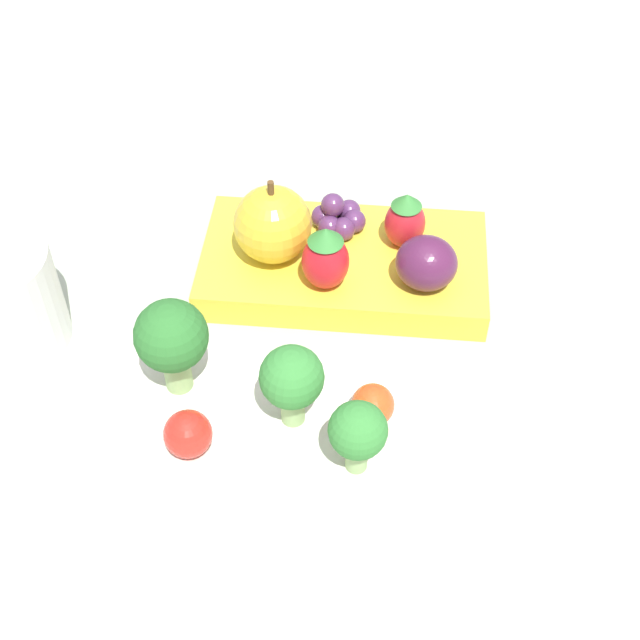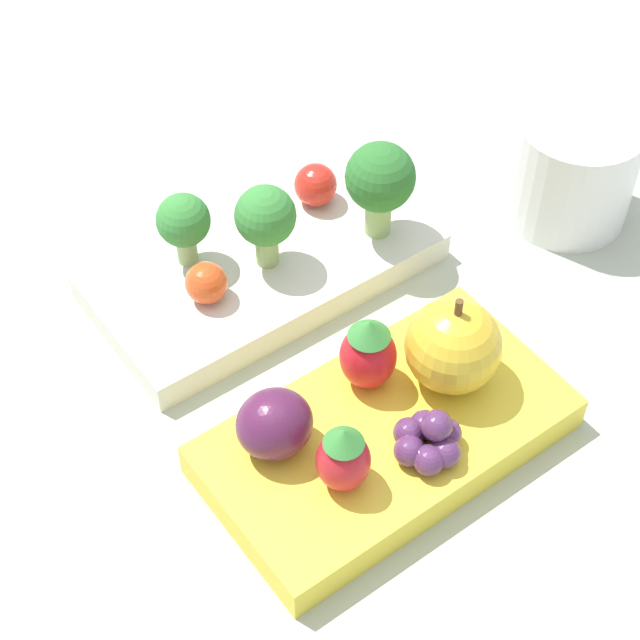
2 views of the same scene
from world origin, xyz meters
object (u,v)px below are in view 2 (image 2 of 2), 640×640
object	(u,v)px
bento_box_savoury	(263,266)
strawberry_1	(343,458)
strawberry_0	(368,353)
plum	(275,424)
broccoli_floret_2	(380,180)
broccoli_floret_1	(265,218)
cherry_tomato_1	(206,283)
grape_cluster	(428,440)
broccoli_floret_0	(184,223)
apple	(453,346)
drinking_cup	(573,169)
cherry_tomato_0	(316,185)
bento_box_fruit	(386,436)

from	to	relation	value
bento_box_savoury	strawberry_1	size ratio (longest dim) A/B	5.18
strawberry_0	plum	distance (m)	0.06
broccoli_floret_2	plum	distance (m)	0.17
broccoli_floret_1	strawberry_0	xyz separation A→B (m)	(0.01, -0.11, -0.01)
cherry_tomato_1	grape_cluster	size ratio (longest dim) A/B	0.65
strawberry_0	grape_cluster	world-z (taller)	strawberry_0
broccoli_floret_0	apple	size ratio (longest dim) A/B	0.80
drinking_cup	broccoli_floret_0	bearing A→B (deg)	166.34
plum	grape_cluster	size ratio (longest dim) A/B	1.05
cherry_tomato_1	grape_cluster	world-z (taller)	grape_cluster
cherry_tomato_0	broccoli_floret_2	bearing A→B (deg)	-63.69
plum	bento_box_fruit	bearing A→B (deg)	-16.05
broccoli_floret_2	plum	world-z (taller)	broccoli_floret_2
strawberry_0	drinking_cup	world-z (taller)	drinking_cup
strawberry_0	grape_cluster	bearing A→B (deg)	-86.56
cherry_tomato_1	cherry_tomato_0	bearing A→B (deg)	24.49
grape_cluster	broccoli_floret_0	bearing A→B (deg)	105.11
bento_box_fruit	strawberry_0	distance (m)	0.05
bento_box_fruit	broccoli_floret_0	xyz separation A→B (m)	(-0.04, 0.16, 0.04)
apple	bento_box_savoury	bearing A→B (deg)	108.97
bento_box_fruit	cherry_tomato_1	bearing A→B (deg)	108.70
bento_box_savoury	cherry_tomato_1	bearing A→B (deg)	-159.51
bento_box_savoury	broccoli_floret_0	world-z (taller)	broccoli_floret_0
broccoli_floret_2	apple	world-z (taller)	same
cherry_tomato_1	grape_cluster	distance (m)	0.16
plum	strawberry_0	bearing A→B (deg)	12.87
bento_box_savoury	grape_cluster	bearing A→B (deg)	-86.77
cherry_tomato_1	strawberry_0	xyz separation A→B (m)	(0.05, -0.10, 0.01)
drinking_cup	bento_box_savoury	bearing A→B (deg)	168.35
bento_box_savoury	drinking_cup	bearing A→B (deg)	-11.65
bento_box_savoury	drinking_cup	world-z (taller)	drinking_cup
grape_cluster	drinking_cup	xyz separation A→B (m)	(0.19, 0.13, 0.00)
bento_box_savoury	plum	xyz separation A→B (m)	(-0.06, -0.13, 0.03)
strawberry_0	drinking_cup	distance (m)	0.20
grape_cluster	broccoli_floret_2	bearing A→B (deg)	68.07
bento_box_savoury	broccoli_floret_2	bearing A→B (deg)	-11.67
apple	drinking_cup	xyz separation A→B (m)	(0.15, 0.09, -0.01)
cherry_tomato_0	strawberry_1	bearing A→B (deg)	-114.73
broccoli_floret_2	cherry_tomato_1	size ratio (longest dim) A/B	2.60
bento_box_savoury	broccoli_floret_1	xyz separation A→B (m)	(0.00, -0.01, 0.04)
broccoli_floret_1	cherry_tomato_0	distance (m)	0.06
strawberry_0	grape_cluster	distance (m)	0.06
broccoli_floret_0	drinking_cup	distance (m)	0.24
bento_box_savoury	strawberry_0	xyz separation A→B (m)	(0.01, -0.11, 0.03)
cherry_tomato_1	strawberry_1	bearing A→B (deg)	-87.50
broccoli_floret_2	strawberry_0	world-z (taller)	broccoli_floret_2
strawberry_1	plum	size ratio (longest dim) A/B	1.05
grape_cluster	bento_box_fruit	bearing A→B (deg)	110.65
broccoli_floret_0	broccoli_floret_1	xyz separation A→B (m)	(0.04, -0.02, 0.00)
grape_cluster	cherry_tomato_1	bearing A→B (deg)	109.01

